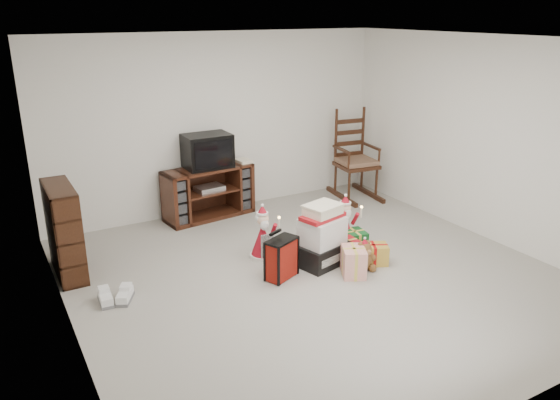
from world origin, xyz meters
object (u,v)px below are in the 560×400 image
object	(u,v)px
gift_cluster	(360,251)
crt_television	(207,151)
tv_stand	(209,192)
sneaker_pair	(115,297)
mrs_claus_figurine	(263,237)
teddy_bear	(363,257)
santa_figurine	(344,226)
rocking_chair	(353,166)
bookshelf	(64,233)
red_suitcase	(282,259)
gift_pile	(322,239)

from	to	relation	value
gift_cluster	crt_television	xyz separation A→B (m)	(-0.93, 2.24, 0.80)
tv_stand	sneaker_pair	distance (m)	2.49
mrs_claus_figurine	sneaker_pair	xyz separation A→B (m)	(-1.77, -0.20, -0.20)
tv_stand	gift_cluster	distance (m)	2.43
teddy_bear	crt_television	bearing A→B (deg)	109.06
santa_figurine	gift_cluster	xyz separation A→B (m)	(-0.12, -0.48, -0.11)
tv_stand	sneaker_pair	world-z (taller)	tv_stand
rocking_chair	santa_figurine	bearing A→B (deg)	-122.76
tv_stand	rocking_chair	world-z (taller)	rocking_chair
bookshelf	rocking_chair	size ratio (longest dim) A/B	0.72
red_suitcase	gift_pile	bearing A→B (deg)	-15.38
red_suitcase	mrs_claus_figurine	world-z (taller)	mrs_claus_figurine
red_suitcase	gift_cluster	bearing A→B (deg)	-29.29
bookshelf	crt_television	world-z (taller)	crt_television
gift_cluster	crt_television	size ratio (longest dim) A/B	1.49
sneaker_pair	gift_pile	bearing A→B (deg)	6.31
gift_pile	crt_television	distance (m)	2.22
gift_pile	red_suitcase	distance (m)	0.59
bookshelf	santa_figurine	xyz separation A→B (m)	(3.10, -0.87, -0.24)
bookshelf	sneaker_pair	size ratio (longest dim) A/B	2.67
rocking_chair	gift_cluster	size ratio (longest dim) A/B	1.50
tv_stand	gift_pile	bearing A→B (deg)	-81.86
tv_stand	gift_pile	xyz separation A→B (m)	(0.53, -2.04, -0.05)
gift_pile	gift_cluster	bearing A→B (deg)	-38.30
rocking_chair	mrs_claus_figurine	distance (m)	2.64
red_suitcase	crt_television	xyz separation A→B (m)	(0.06, 2.15, 0.71)
santa_figurine	mrs_claus_figurine	xyz separation A→B (m)	(-1.04, 0.19, -0.00)
mrs_claus_figurine	teddy_bear	bearing A→B (deg)	-45.84
tv_stand	santa_figurine	distance (m)	2.05
gift_pile	mrs_claus_figurine	size ratio (longest dim) A/B	1.09
bookshelf	teddy_bear	size ratio (longest dim) A/B	2.98
tv_stand	red_suitcase	size ratio (longest dim) A/B	2.42
gift_pile	mrs_claus_figurine	distance (m)	0.71
santa_figurine	bookshelf	bearing A→B (deg)	164.36
rocking_chair	gift_cluster	distance (m)	2.43
gift_pile	teddy_bear	distance (m)	0.50
santa_figurine	gift_cluster	distance (m)	0.51
sneaker_pair	tv_stand	bearing A→B (deg)	58.73
sneaker_pair	bookshelf	bearing A→B (deg)	121.73
gift_pile	crt_television	size ratio (longest dim) A/B	1.12
tv_stand	gift_pile	world-z (taller)	tv_stand
rocking_chair	gift_cluster	bearing A→B (deg)	-117.53
rocking_chair	santa_figurine	size ratio (longest dim) A/B	2.15
red_suitcase	crt_television	distance (m)	2.26
santa_figurine	sneaker_pair	bearing A→B (deg)	-179.74
tv_stand	santa_figurine	xyz separation A→B (m)	(1.07, -1.74, -0.11)
tv_stand	red_suitcase	world-z (taller)	tv_stand
bookshelf	gift_pile	size ratio (longest dim) A/B	1.44
tv_stand	red_suitcase	xyz separation A→B (m)	(-0.04, -2.13, -0.13)
red_suitcase	mrs_claus_figurine	distance (m)	0.58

